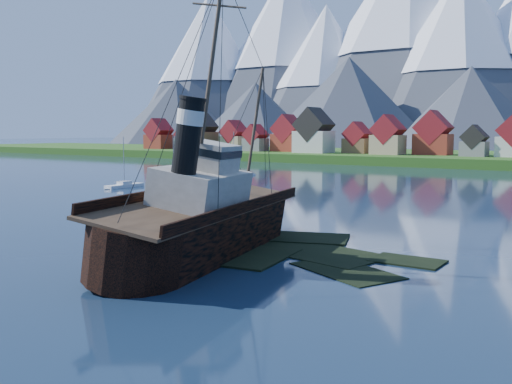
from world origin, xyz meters
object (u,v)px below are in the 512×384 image
Objects in this scene: sailboat_a at (124,186)px; sailboat_c at (234,174)px; tugboat_wreck at (212,218)px; sailboat_b at (174,176)px.

sailboat_a is 0.92× the size of sailboat_c.
tugboat_wreck is 3.04× the size of sailboat_b.
sailboat_b is 0.92× the size of sailboat_c.
tugboat_wreck is 93.29m from sailboat_c.
tugboat_wreck is at bearing -35.05° from sailboat_a.
sailboat_c is at bearing 92.34° from sailboat_a.
sailboat_a is 27.88m from sailboat_b.
tugboat_wreck reaches higher than sailboat_c.
sailboat_a is (-52.54, 37.97, -2.98)m from tugboat_wreck.
tugboat_wreck is 2.80× the size of sailboat_c.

